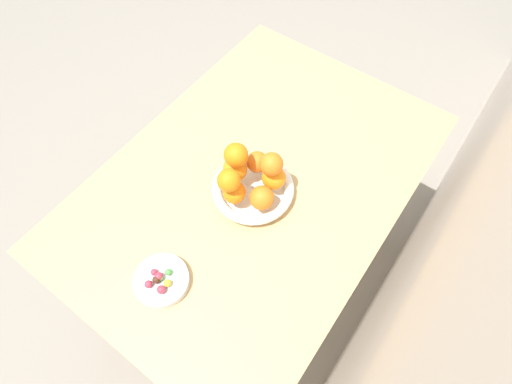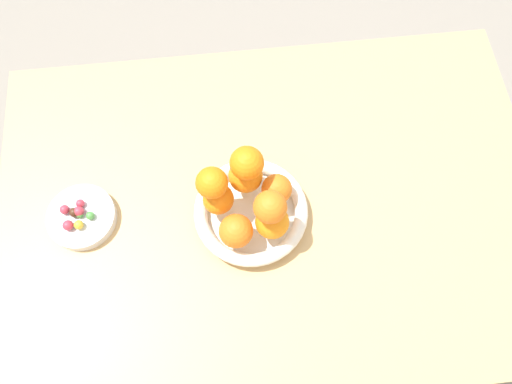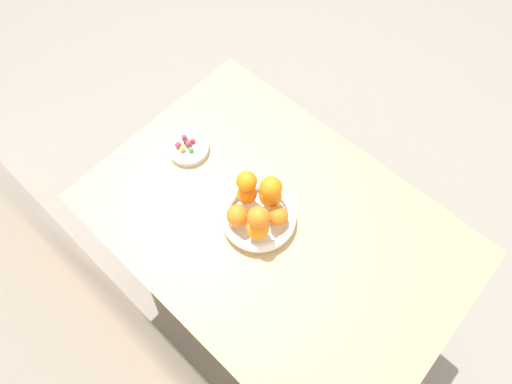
# 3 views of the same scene
# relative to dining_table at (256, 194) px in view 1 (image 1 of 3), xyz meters

# --- Properties ---
(ground_plane) EXTENTS (6.00, 6.00, 0.00)m
(ground_plane) POSITION_rel_dining_table_xyz_m (0.00, 0.00, -0.65)
(ground_plane) COLOR gray
(dining_table) EXTENTS (1.10, 0.76, 0.74)m
(dining_table) POSITION_rel_dining_table_xyz_m (0.00, 0.00, 0.00)
(dining_table) COLOR tan
(dining_table) RESTS_ON ground_plane
(fruit_bowl) EXTENTS (0.22, 0.22, 0.04)m
(fruit_bowl) POSITION_rel_dining_table_xyz_m (0.04, 0.02, 0.11)
(fruit_bowl) COLOR white
(fruit_bowl) RESTS_ON dining_table
(candy_dish) EXTENTS (0.13, 0.13, 0.02)m
(candy_dish) POSITION_rel_dining_table_xyz_m (0.38, -0.01, 0.10)
(candy_dish) COLOR silver
(candy_dish) RESTS_ON dining_table
(orange_0) EXTENTS (0.06, 0.06, 0.06)m
(orange_0) POSITION_rel_dining_table_xyz_m (0.08, 0.07, 0.16)
(orange_0) COLOR orange
(orange_0) RESTS_ON fruit_bowl
(orange_1) EXTENTS (0.06, 0.06, 0.06)m
(orange_1) POSITION_rel_dining_table_xyz_m (0.01, 0.06, 0.16)
(orange_1) COLOR orange
(orange_1) RESTS_ON fruit_bowl
(orange_2) EXTENTS (0.06, 0.06, 0.06)m
(orange_2) POSITION_rel_dining_table_xyz_m (-0.01, 0.00, 0.16)
(orange_2) COLOR orange
(orange_2) RESTS_ON fruit_bowl
(orange_3) EXTENTS (0.07, 0.07, 0.07)m
(orange_3) POSITION_rel_dining_table_xyz_m (0.05, -0.03, 0.16)
(orange_3) COLOR orange
(orange_3) RESTS_ON fruit_bowl
(orange_4) EXTENTS (0.06, 0.06, 0.06)m
(orange_4) POSITION_rel_dining_table_xyz_m (0.10, 0.01, 0.16)
(orange_4) COLOR orange
(orange_4) RESTS_ON fruit_bowl
(orange_5) EXTENTS (0.06, 0.06, 0.06)m
(orange_5) POSITION_rel_dining_table_xyz_m (0.11, 0.00, 0.22)
(orange_5) COLOR orange
(orange_5) RESTS_ON orange_4
(orange_6) EXTENTS (0.06, 0.06, 0.06)m
(orange_6) POSITION_rel_dining_table_xyz_m (0.05, -0.03, 0.23)
(orange_6) COLOR orange
(orange_6) RESTS_ON orange_3
(orange_7) EXTENTS (0.06, 0.06, 0.06)m
(orange_7) POSITION_rel_dining_table_xyz_m (0.01, 0.06, 0.22)
(orange_7) COLOR orange
(orange_7) RESTS_ON orange_1
(candy_ball_0) EXTENTS (0.02, 0.02, 0.02)m
(candy_ball_0) POSITION_rel_dining_table_xyz_m (0.40, -0.02, 0.12)
(candy_ball_0) COLOR #C6384C
(candy_ball_0) RESTS_ON candy_dish
(candy_ball_1) EXTENTS (0.02, 0.02, 0.02)m
(candy_ball_1) POSITION_rel_dining_table_xyz_m (0.35, 0.00, 0.12)
(candy_ball_1) COLOR #4C9947
(candy_ball_1) RESTS_ON candy_dish
(candy_ball_2) EXTENTS (0.02, 0.02, 0.02)m
(candy_ball_2) POSITION_rel_dining_table_xyz_m (0.37, -0.01, 0.12)
(candy_ball_2) COLOR #C6384C
(candy_ball_2) RESTS_ON candy_dish
(candy_ball_3) EXTENTS (0.02, 0.02, 0.02)m
(candy_ball_3) POSITION_rel_dining_table_xyz_m (0.38, -0.01, 0.12)
(candy_ball_3) COLOR #472819
(candy_ball_3) RESTS_ON candy_dish
(candy_ball_4) EXTENTS (0.02, 0.02, 0.02)m
(candy_ball_4) POSITION_rel_dining_table_xyz_m (0.37, -0.03, 0.12)
(candy_ball_4) COLOR #C6384C
(candy_ball_4) RESTS_ON candy_dish
(candy_ball_5) EXTENTS (0.02, 0.02, 0.02)m
(candy_ball_5) POSITION_rel_dining_table_xyz_m (0.39, 0.02, 0.12)
(candy_ball_5) COLOR #C6384C
(candy_ball_5) RESTS_ON candy_dish
(candy_ball_6) EXTENTS (0.01, 0.01, 0.01)m
(candy_ball_6) POSITION_rel_dining_table_xyz_m (0.37, -0.01, 0.12)
(candy_ball_6) COLOR #4C9947
(candy_ball_6) RESTS_ON candy_dish
(candy_ball_7) EXTENTS (0.02, 0.02, 0.02)m
(candy_ball_7) POSITION_rel_dining_table_xyz_m (0.37, 0.02, 0.12)
(candy_ball_7) COLOR gold
(candy_ball_7) RESTS_ON candy_dish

